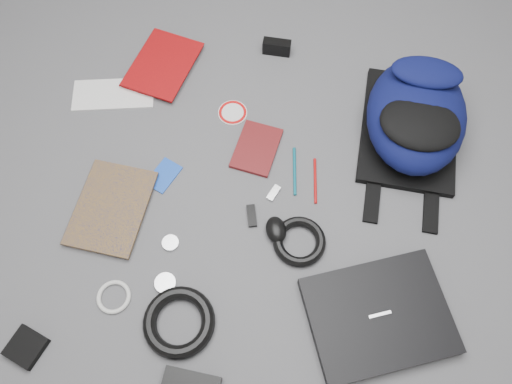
% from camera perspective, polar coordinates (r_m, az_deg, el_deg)
% --- Properties ---
extents(ground, '(4.00, 4.00, 0.00)m').
position_cam_1_polar(ground, '(1.38, 0.00, -0.35)').
color(ground, '#4F4F51').
rests_on(ground, ground).
extents(backpack, '(0.30, 0.43, 0.18)m').
position_cam_1_polar(backpack, '(1.48, 17.84, 8.42)').
color(backpack, black).
rests_on(backpack, ground).
extents(laptop, '(0.42, 0.38, 0.03)m').
position_cam_1_polar(laptop, '(1.30, 13.82, -13.58)').
color(laptop, black).
rests_on(laptop, ground).
extents(textbook_red, '(0.22, 0.27, 0.03)m').
position_cam_1_polar(textbook_red, '(1.67, -13.44, 14.79)').
color(textbook_red, maroon).
rests_on(textbook_red, ground).
extents(comic_book, '(0.19, 0.26, 0.02)m').
position_cam_1_polar(comic_book, '(1.45, -19.59, -0.99)').
color(comic_book, '#AA770C').
rests_on(comic_book, ground).
extents(envelope, '(0.27, 0.17, 0.00)m').
position_cam_1_polar(envelope, '(1.61, -15.98, 10.73)').
color(envelope, silver).
rests_on(envelope, ground).
extents(dvd_case, '(0.13, 0.17, 0.01)m').
position_cam_1_polar(dvd_case, '(1.44, 0.06, 5.02)').
color(dvd_case, '#490E0E').
rests_on(dvd_case, ground).
extents(compact_camera, '(0.09, 0.03, 0.05)m').
position_cam_1_polar(compact_camera, '(1.64, 2.39, 16.22)').
color(compact_camera, black).
rests_on(compact_camera, ground).
extents(sticker_disc, '(0.10, 0.10, 0.00)m').
position_cam_1_polar(sticker_disc, '(1.52, -2.69, 9.05)').
color(sticker_disc, silver).
rests_on(sticker_disc, ground).
extents(pen_teal, '(0.04, 0.15, 0.01)m').
position_cam_1_polar(pen_teal, '(1.41, 4.44, 2.40)').
color(pen_teal, '#0B5869').
rests_on(pen_teal, ground).
extents(pen_red, '(0.03, 0.14, 0.01)m').
position_cam_1_polar(pen_red, '(1.41, 6.79, 1.29)').
color(pen_red, '#A80C0D').
rests_on(pen_red, ground).
extents(id_badge, '(0.09, 0.11, 0.00)m').
position_cam_1_polar(id_badge, '(1.43, -10.50, 1.88)').
color(id_badge, '#1847B7').
rests_on(id_badge, ground).
extents(usb_black, '(0.04, 0.07, 0.01)m').
position_cam_1_polar(usb_black, '(1.35, -0.50, -2.73)').
color(usb_black, black).
rests_on(usb_black, ground).
extents(usb_silver, '(0.04, 0.05, 0.01)m').
position_cam_1_polar(usb_silver, '(1.38, 2.03, -0.12)').
color(usb_silver, silver).
rests_on(usb_silver, ground).
extents(mouse, '(0.08, 0.09, 0.04)m').
position_cam_1_polar(mouse, '(1.32, 2.30, -4.34)').
color(mouse, black).
rests_on(mouse, ground).
extents(headphone_left, '(0.06, 0.06, 0.01)m').
position_cam_1_polar(headphone_left, '(1.34, -9.75, -5.76)').
color(headphone_left, silver).
rests_on(headphone_left, ground).
extents(headphone_right, '(0.07, 0.07, 0.01)m').
position_cam_1_polar(headphone_right, '(1.31, -10.32, -10.23)').
color(headphone_right, silver).
rests_on(headphone_right, ground).
extents(cable_coil, '(0.18, 0.18, 0.03)m').
position_cam_1_polar(cable_coil, '(1.32, 4.98, -5.64)').
color(cable_coil, black).
rests_on(cable_coil, ground).
extents(power_brick, '(0.13, 0.06, 0.03)m').
position_cam_1_polar(power_brick, '(1.25, -7.39, -20.95)').
color(power_brick, black).
rests_on(power_brick, ground).
extents(power_cord_coil, '(0.23, 0.23, 0.03)m').
position_cam_1_polar(power_cord_coil, '(1.27, -8.79, -14.47)').
color(power_cord_coil, black).
rests_on(power_cord_coil, ground).
extents(pouch, '(0.10, 0.10, 0.02)m').
position_cam_1_polar(pouch, '(1.37, -24.79, -15.79)').
color(pouch, black).
rests_on(pouch, ground).
extents(white_cable_coil, '(0.09, 0.09, 0.01)m').
position_cam_1_polar(white_cable_coil, '(1.33, -15.95, -11.45)').
color(white_cable_coil, silver).
rests_on(white_cable_coil, ground).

